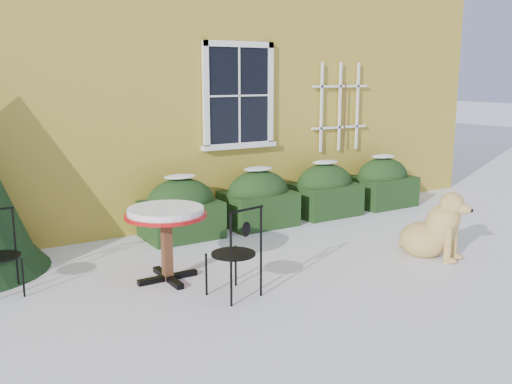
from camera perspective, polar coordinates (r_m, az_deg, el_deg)
ground at (r=6.33m, az=4.83°, el=-9.56°), size 80.00×80.00×0.00m
house at (r=12.29m, az=-15.46°, el=15.54°), size 12.40×8.40×6.40m
hedge_row at (r=9.14m, az=3.69°, el=-0.31°), size 4.95×0.80×0.91m
bistro_table at (r=6.42m, az=-8.99°, el=-2.79°), size 0.91×0.91×0.84m
patio_chair_near at (r=5.93m, az=-2.01°, el=-6.00°), size 0.51×0.50×0.98m
dog at (r=7.57m, az=17.45°, el=-3.66°), size 0.74×1.00×0.90m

